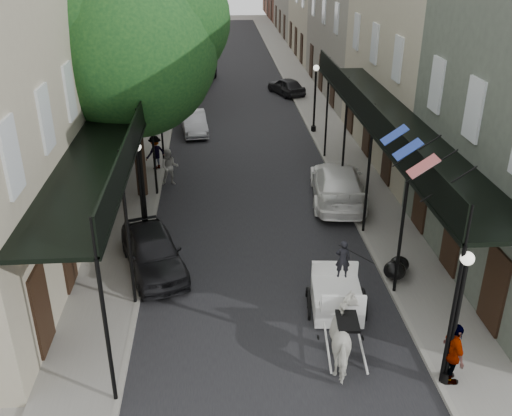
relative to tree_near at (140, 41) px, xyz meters
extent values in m
plane|color=gray|center=(4.20, -10.18, -6.49)|extent=(140.00, 140.00, 0.00)
cube|color=black|center=(4.20, 9.82, -6.48)|extent=(8.00, 90.00, 0.01)
cube|color=gray|center=(-0.80, 9.82, -6.43)|extent=(2.20, 90.00, 0.12)
cube|color=gray|center=(9.20, 9.82, -6.43)|extent=(2.20, 90.00, 0.12)
cube|color=#A69F85|center=(-4.40, 19.82, -1.24)|extent=(5.00, 80.00, 10.50)
cube|color=gray|center=(12.80, 19.82, -1.24)|extent=(5.00, 80.00, 10.50)
cube|color=black|center=(-0.80, -3.18, -2.49)|extent=(2.20, 18.00, 0.12)
cube|color=black|center=(0.25, -3.18, -1.99)|extent=(0.06, 18.00, 1.00)
cylinder|color=black|center=(0.20, -12.18, -4.37)|extent=(0.10, 0.10, 4.00)
cylinder|color=black|center=(0.20, -4.18, -4.37)|extent=(0.10, 0.10, 4.00)
cylinder|color=black|center=(0.20, 3.82, -4.37)|extent=(0.10, 0.10, 4.00)
cube|color=black|center=(9.20, -3.18, -2.49)|extent=(2.20, 18.00, 0.12)
cube|color=black|center=(8.15, -3.18, -1.99)|extent=(0.06, 18.00, 1.00)
cylinder|color=black|center=(8.20, -12.18, -4.37)|extent=(0.10, 0.10, 4.00)
cylinder|color=black|center=(8.20, -4.18, -4.37)|extent=(0.10, 0.10, 4.00)
cylinder|color=black|center=(8.20, 3.82, -4.37)|extent=(0.10, 0.10, 4.00)
cylinder|color=#382619|center=(-0.40, -0.18, -3.57)|extent=(0.44, 0.44, 5.60)
sphere|color=#143E1A|center=(-0.40, -0.18, -0.29)|extent=(6.80, 6.80, 6.80)
sphere|color=#143E1A|center=(0.96, 0.42, 0.71)|extent=(5.10, 5.10, 5.10)
cylinder|color=#382619|center=(-0.40, 13.82, -3.85)|extent=(0.44, 0.44, 5.04)
sphere|color=#143E1A|center=(-0.40, 13.82, -0.91)|extent=(6.00, 6.00, 6.00)
sphere|color=#143E1A|center=(0.80, 14.42, -0.01)|extent=(4.50, 4.50, 4.50)
cylinder|color=black|center=(8.30, -12.18, -6.22)|extent=(0.28, 0.28, 0.30)
cylinder|color=black|center=(8.30, -12.18, -4.67)|extent=(0.12, 0.12, 3.40)
sphere|color=white|center=(8.30, -12.18, -2.82)|extent=(0.32, 0.32, 0.32)
cylinder|color=black|center=(0.10, -4.18, -6.22)|extent=(0.28, 0.28, 0.30)
cylinder|color=black|center=(0.10, -4.18, -4.67)|extent=(0.12, 0.12, 3.40)
sphere|color=white|center=(0.10, -4.18, -2.82)|extent=(0.32, 0.32, 0.32)
cylinder|color=black|center=(8.30, 7.82, -6.22)|extent=(0.28, 0.28, 0.30)
cylinder|color=black|center=(8.30, 7.82, -4.67)|extent=(0.12, 0.12, 3.40)
sphere|color=white|center=(8.30, 7.82, -2.82)|extent=(0.32, 0.32, 0.32)
imported|color=white|center=(6.00, -11.18, -5.66)|extent=(1.07, 2.03, 1.65)
torus|color=black|center=(5.45, -8.21, -5.87)|extent=(0.21, 1.29, 1.29)
torus|color=black|center=(7.08, -8.36, -5.87)|extent=(0.21, 1.29, 1.29)
torus|color=black|center=(5.52, -9.62, -6.17)|extent=(0.13, 0.67, 0.67)
torus|color=black|center=(6.75, -9.74, -6.17)|extent=(0.13, 0.67, 0.67)
cube|color=white|center=(6.25, -8.49, -5.44)|extent=(1.56, 1.92, 0.70)
cube|color=white|center=(6.15, -9.53, -4.94)|extent=(1.25, 0.66, 0.12)
cube|color=white|center=(6.13, -9.78, -4.64)|extent=(1.21, 0.21, 0.50)
imported|color=black|center=(6.15, -9.53, -4.31)|extent=(0.43, 0.31, 1.13)
imported|color=#9F9D96|center=(0.70, 1.05, -5.66)|extent=(0.82, 0.65, 1.66)
imported|color=gray|center=(-0.07, 2.76, -5.56)|extent=(1.18, 1.13, 1.61)
imported|color=gray|center=(8.40, -12.18, -5.52)|extent=(0.46, 1.01, 1.69)
imported|color=black|center=(0.60, -6.18, -5.77)|extent=(2.84, 4.51, 1.43)
imported|color=#A5A5AA|center=(1.60, 8.37, -5.89)|extent=(1.68, 3.76, 1.20)
imported|color=black|center=(1.41, 20.06, -5.73)|extent=(3.38, 5.81, 1.52)
imported|color=white|center=(7.80, -1.18, -5.73)|extent=(2.73, 5.43, 1.51)
imported|color=black|center=(7.80, 16.44, -5.89)|extent=(2.65, 3.79, 1.20)
ellipsoid|color=black|center=(8.40, -7.48, -6.06)|extent=(0.71, 0.71, 0.61)
ellipsoid|color=black|center=(8.70, -7.03, -6.12)|extent=(0.63, 0.63, 0.50)
camera|label=1|loc=(2.80, -22.73, 3.70)|focal=40.00mm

